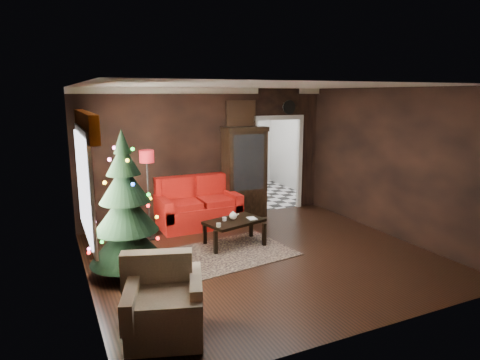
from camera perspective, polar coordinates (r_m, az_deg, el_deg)
name	(u,v)px	position (r m, az deg, el deg)	size (l,w,h in m)	color
floor	(263,257)	(7.17, 3.11, -10.37)	(5.50, 5.50, 0.00)	black
ceiling	(265,86)	(6.65, 3.38, 12.62)	(5.50, 5.50, 0.00)	white
wall_back	(208,155)	(9.02, -4.33, 3.41)	(5.50, 5.50, 0.00)	black
wall_front	(373,215)	(4.78, 17.63, -4.49)	(5.50, 5.50, 0.00)	black
wall_left	(82,192)	(6.00, -20.58, -1.47)	(5.50, 5.50, 0.00)	black
wall_right	(393,163)	(8.41, 19.97, 2.15)	(5.50, 5.50, 0.00)	black
doorway	(277,165)	(9.80, 5.04, 1.98)	(1.10, 0.10, 2.10)	silver
left_window	(84,185)	(6.19, -20.40, -0.60)	(0.05, 1.60, 1.40)	white
valance	(86,125)	(6.08, -20.19, 7.03)	(0.12, 2.10, 0.35)	#813405
kitchen_floor	(248,195)	(11.30, 1.13, -2.11)	(3.00, 3.00, 0.00)	silver
kitchen_window	(227,128)	(12.34, -1.83, 7.04)	(0.70, 0.06, 0.70)	white
rug	(231,253)	(7.33, -1.24, -9.80)	(2.00, 1.46, 0.01)	#514049
loveseat	(198,203)	(8.65, -5.65, -3.06)	(1.70, 0.90, 1.00)	maroon
curio_cabinet	(244,175)	(9.18, 0.61, 0.74)	(0.90, 0.45, 1.90)	black
floor_lamp	(148,196)	(7.98, -12.31, -2.07)	(0.28, 0.28, 1.69)	black
christmas_tree	(126,207)	(6.40, -15.24, -3.57)	(1.13, 1.13, 2.15)	black
armchair	(165,299)	(4.89, -10.17, -15.58)	(0.86, 0.86, 0.88)	#BAAD91
coffee_table	(234,232)	(7.61, -0.78, -7.09)	(1.02, 0.61, 0.46)	#32220D
teapot	(233,216)	(7.54, -0.94, -4.86)	(0.16, 0.16, 0.15)	silver
cup_a	(224,219)	(7.50, -2.13, -5.30)	(0.07, 0.07, 0.06)	white
cup_b	(219,225)	(7.17, -2.92, -6.10)	(0.08, 0.08, 0.07)	silver
book	(248,214)	(7.55, 1.11, -4.61)	(0.15, 0.02, 0.20)	tan
wall_clock	(289,107)	(9.75, 6.62, 9.77)	(0.32, 0.32, 0.06)	white
painting	(241,114)	(9.19, 0.12, 8.92)	(0.62, 0.05, 0.52)	#A4763E
kitchen_counter	(230,172)	(12.27, -1.33, 1.13)	(1.80, 0.60, 0.90)	silver
kitchen_table	(243,185)	(10.83, 0.42, -0.68)	(0.70, 0.70, 0.75)	brown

